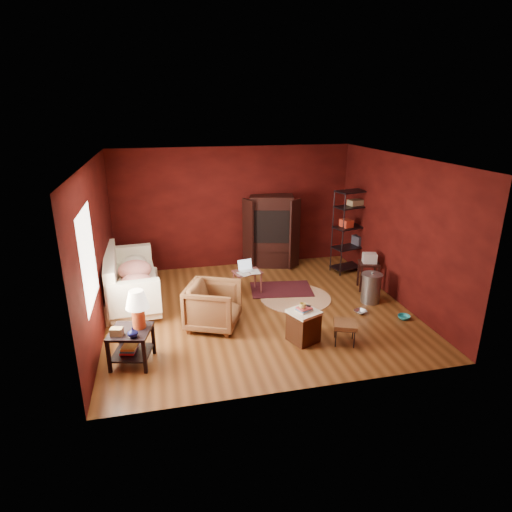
{
  "coord_description": "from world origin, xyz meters",
  "views": [
    {
      "loc": [
        -1.68,
        -7.12,
        3.63
      ],
      "look_at": [
        0.0,
        0.2,
        1.0
      ],
      "focal_mm": 30.0,
      "sensor_mm": 36.0,
      "label": 1
    }
  ],
  "objects": [
    {
      "name": "room",
      "position": [
        -0.04,
        -0.01,
        1.4
      ],
      "size": [
        5.54,
        5.04,
        2.84
      ],
      "color": "brown",
      "rests_on": "ground"
    },
    {
      "name": "sofa",
      "position": [
        -2.33,
        0.81,
        0.37
      ],
      "size": [
        0.81,
        1.96,
        0.74
      ],
      "primitive_type": "imported",
      "rotation": [
        0.0,
        0.0,
        1.44
      ],
      "color": "white",
      "rests_on": "ground"
    },
    {
      "name": "armchair",
      "position": [
        -0.91,
        -0.48,
        0.43
      ],
      "size": [
        1.06,
        1.08,
        0.87
      ],
      "primitive_type": "imported",
      "rotation": [
        0.0,
        0.0,
        1.17
      ],
      "color": "black",
      "rests_on": "ground"
    },
    {
      "name": "pet_bowl_steel",
      "position": [
        1.81,
        -0.58,
        0.11
      ],
      "size": [
        0.23,
        0.13,
        0.22
      ],
      "primitive_type": "imported",
      "rotation": [
        0.0,
        0.0,
        0.39
      ],
      "color": "silver",
      "rests_on": "ground"
    },
    {
      "name": "pet_bowl_turquoise",
      "position": [
        2.48,
        -0.98,
        0.11
      ],
      "size": [
        0.23,
        0.14,
        0.22
      ],
      "primitive_type": "imported",
      "rotation": [
        0.0,
        0.0,
        -0.36
      ],
      "color": "teal",
      "rests_on": "ground"
    },
    {
      "name": "vase",
      "position": [
        -2.18,
        -1.53,
        0.62
      ],
      "size": [
        0.16,
        0.16,
        0.15
      ],
      "primitive_type": "imported",
      "rotation": [
        0.0,
        0.0,
        0.06
      ],
      "color": "#0D1045",
      "rests_on": "side_table"
    },
    {
      "name": "mug",
      "position": [
        0.42,
        -1.3,
        0.65
      ],
      "size": [
        0.13,
        0.11,
        0.11
      ],
      "primitive_type": "imported",
      "rotation": [
        0.0,
        0.0,
        0.25
      ],
      "color": "#E8D271",
      "rests_on": "hamper"
    },
    {
      "name": "side_table",
      "position": [
        -2.17,
        -1.29,
        0.68
      ],
      "size": [
        0.69,
        0.69,
        1.14
      ],
      "rotation": [
        0.0,
        0.0,
        -0.24
      ],
      "color": "black",
      "rests_on": "ground"
    },
    {
      "name": "sofa_cushions",
      "position": [
        -2.36,
        0.83,
        0.46
      ],
      "size": [
        1.08,
        2.32,
        0.94
      ],
      "rotation": [
        0.0,
        0.0,
        0.08
      ],
      "color": "white",
      "rests_on": "sofa"
    },
    {
      "name": "hamper",
      "position": [
        0.45,
        -1.28,
        0.28
      ],
      "size": [
        0.58,
        0.58,
        0.62
      ],
      "rotation": [
        0.0,
        0.0,
        0.41
      ],
      "color": "#492310",
      "rests_on": "ground"
    },
    {
      "name": "footstool",
      "position": [
        1.08,
        -1.5,
        0.32
      ],
      "size": [
        0.46,
        0.46,
        0.37
      ],
      "rotation": [
        0.0,
        0.0,
        -0.36
      ],
      "color": "black",
      "rests_on": "ground"
    },
    {
      "name": "rug_round",
      "position": [
        0.84,
        0.32,
        0.01
      ],
      "size": [
        1.46,
        1.46,
        0.01
      ],
      "rotation": [
        0.0,
        0.0,
        0.03
      ],
      "color": "beige",
      "rests_on": "ground"
    },
    {
      "name": "rug_oriental",
      "position": [
        0.67,
        0.77,
        0.02
      ],
      "size": [
        1.37,
        1.01,
        0.01
      ],
      "rotation": [
        0.0,
        0.0,
        -0.14
      ],
      "color": "#53161E",
      "rests_on": "ground"
    },
    {
      "name": "laptop_desk",
      "position": [
        -0.05,
        0.79,
        0.42
      ],
      "size": [
        0.61,
        0.52,
        0.68
      ],
      "rotation": [
        0.0,
        0.0,
        0.19
      ],
      "color": "brown",
      "rests_on": "ground"
    },
    {
      "name": "tv_armoire",
      "position": [
        0.83,
        2.23,
        0.89
      ],
      "size": [
        1.3,
        0.9,
        1.7
      ],
      "rotation": [
        0.0,
        0.0,
        -0.24
      ],
      "color": "black",
      "rests_on": "ground"
    },
    {
      "name": "wire_shelving",
      "position": [
        2.59,
        1.54,
        1.04
      ],
      "size": [
        0.99,
        0.61,
        1.89
      ],
      "rotation": [
        0.0,
        0.0,
        0.25
      ],
      "color": "black",
      "rests_on": "ground"
    },
    {
      "name": "small_stand",
      "position": [
        2.45,
        0.42,
        0.59
      ],
      "size": [
        0.49,
        0.49,
        0.79
      ],
      "rotation": [
        0.0,
        0.0,
        -0.29
      ],
      "color": "black",
      "rests_on": "ground"
    },
    {
      "name": "trash_can",
      "position": [
        2.22,
        -0.17,
        0.3
      ],
      "size": [
        0.45,
        0.45,
        0.63
      ],
      "rotation": [
        0.0,
        0.0,
        0.14
      ],
      "color": "gray",
      "rests_on": "ground"
    }
  ]
}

